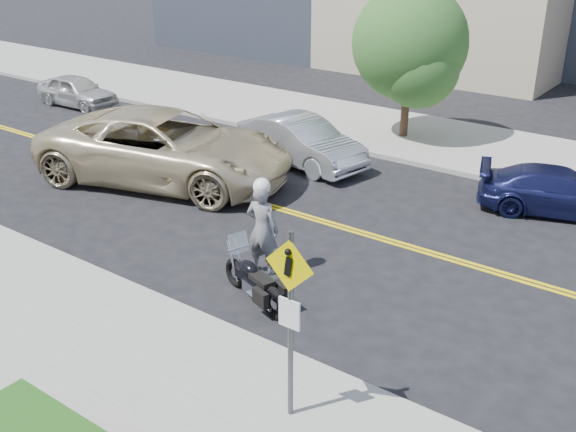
% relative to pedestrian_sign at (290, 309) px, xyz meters
% --- Properties ---
extents(ground_plane, '(120.00, 120.00, 0.00)m').
position_rel_pedestrian_sign_xyz_m(ground_plane, '(-4.20, 6.31, -1.96)').
color(ground_plane, black).
rests_on(ground_plane, ground).
extents(sidewalk_near, '(60.00, 5.00, 0.15)m').
position_rel_pedestrian_sign_xyz_m(sidewalk_near, '(-4.20, -1.19, -1.89)').
color(sidewalk_near, '#9E9B91').
rests_on(sidewalk_near, ground_plane).
extents(sidewalk_far, '(60.00, 5.00, 0.15)m').
position_rel_pedestrian_sign_xyz_m(sidewalk_far, '(-4.20, 13.81, -1.89)').
color(sidewalk_far, '#9E9B91').
rests_on(sidewalk_far, ground_plane).
extents(pedestrian_sign, '(0.78, 0.08, 3.00)m').
position_rel_pedestrian_sign_xyz_m(pedestrian_sign, '(0.00, 0.00, 0.00)').
color(pedestrian_sign, '#4C4C51').
rests_on(pedestrian_sign, sidewalk_near).
extents(motorcyclist, '(0.79, 0.59, 2.12)m').
position_rel_pedestrian_sign_xyz_m(motorcyclist, '(-3.19, 3.43, -0.90)').
color(motorcyclist, '#B8B7BC').
rests_on(motorcyclist, ground).
extents(motorcycle, '(2.12, 1.25, 1.23)m').
position_rel_pedestrian_sign_xyz_m(motorcycle, '(-2.59, 2.39, -1.34)').
color(motorcycle, black).
rests_on(motorcycle, ground).
extents(suv, '(7.83, 5.20, 2.00)m').
position_rel_pedestrian_sign_xyz_m(suv, '(-8.69, 6.05, -0.96)').
color(suv, beige).
rests_on(suv, ground).
extents(parked_car_white, '(3.63, 1.56, 1.22)m').
position_rel_pedestrian_sign_xyz_m(parked_car_white, '(-17.52, 9.83, -1.35)').
color(parked_car_white, beige).
rests_on(parked_car_white, ground).
extents(parked_car_silver, '(4.56, 2.33, 1.43)m').
position_rel_pedestrian_sign_xyz_m(parked_car_silver, '(-6.45, 9.46, -1.24)').
color(parked_car_silver, '#B9BCC1').
rests_on(parked_car_silver, ground).
extents(parked_car_blue, '(4.29, 2.83, 1.15)m').
position_rel_pedestrian_sign_xyz_m(parked_car_blue, '(0.92, 10.30, -1.38)').
color(parked_car_blue, '#191C4C').
rests_on(parked_car_blue, ground).
extents(tree_far_a, '(3.71, 3.71, 5.07)m').
position_rel_pedestrian_sign_xyz_m(tree_far_a, '(-5.07, 13.50, 1.25)').
color(tree_far_a, '#382619').
rests_on(tree_far_a, ground).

